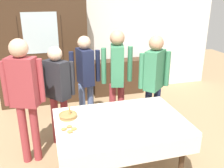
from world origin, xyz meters
TOP-DOWN VIEW (x-y plane):
  - ground_plane at (0.00, 0.00)m, footprint 12.00×12.00m
  - back_wall at (0.00, 2.65)m, footprint 6.40×0.10m
  - dining_table at (0.00, -0.24)m, footprint 1.66×1.14m
  - wall_cabinet at (-0.90, 2.35)m, footprint 1.83×0.46m
  - bookshelf_low at (0.76, 2.41)m, footprint 1.19×0.35m
  - book_stack at (0.76, 2.41)m, footprint 0.18×0.21m
  - tea_cup_mid_left at (-0.26, -0.49)m, footprint 0.13×0.13m
  - tea_cup_near_right at (-0.03, -0.36)m, footprint 0.13×0.13m
  - tea_cup_far_left at (-0.42, -0.57)m, footprint 0.13×0.13m
  - bread_basket at (-0.64, 0.03)m, footprint 0.24×0.24m
  - pastry_plate at (-0.67, -0.31)m, footprint 0.28×0.28m
  - spoon_mid_right at (0.63, -0.56)m, footprint 0.12×0.02m
  - spoon_center at (0.08, -0.12)m, footprint 0.12×0.02m
  - person_by_cabinet at (-0.23, 1.08)m, footprint 0.52×0.39m
  - person_behind_table_right at (0.77, 0.48)m, footprint 0.52×0.39m
  - person_behind_table_left at (0.25, 0.78)m, footprint 0.52×0.40m
  - person_near_right_end at (-1.16, 0.28)m, footprint 0.52×0.32m
  - person_beside_shelf at (-0.72, 0.67)m, footprint 0.52×0.40m

SIDE VIEW (x-z plane):
  - ground_plane at x=0.00m, z-range 0.00..0.00m
  - bookshelf_low at x=0.76m, z-range 0.00..0.81m
  - dining_table at x=0.00m, z-range 0.28..1.01m
  - spoon_mid_right at x=0.63m, z-range 0.74..0.74m
  - spoon_center at x=0.08m, z-range 0.74..0.74m
  - pastry_plate at x=-0.67m, z-range 0.73..0.77m
  - tea_cup_mid_left at x=-0.26m, z-range 0.73..0.80m
  - tea_cup_near_right at x=-0.03m, z-range 0.73..0.80m
  - tea_cup_far_left at x=-0.42m, z-range 0.73..0.80m
  - bread_basket at x=-0.64m, z-range 0.69..0.85m
  - book_stack at x=0.76m, z-range 0.80..0.85m
  - person_beside_shelf at x=-0.72m, z-range 0.16..1.72m
  - person_by_cabinet at x=-0.23m, z-range 0.17..1.80m
  - person_behind_table_right at x=0.77m, z-range 0.19..1.86m
  - person_behind_table_left at x=0.25m, z-range 0.20..1.93m
  - person_near_right_end at x=-1.16m, z-range 0.20..1.96m
  - wall_cabinet at x=-0.90m, z-range 0.00..2.20m
  - back_wall at x=0.00m, z-range 0.00..2.70m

